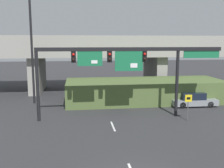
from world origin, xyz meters
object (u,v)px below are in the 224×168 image
object	(u,v)px
signal_gantry	(124,61)
parked_sedan_near_right	(193,100)
speed_limit_sign	(188,103)
highway_light_pole_near	(30,17)

from	to	relation	value
signal_gantry	parked_sedan_near_right	distance (m)	9.59
speed_limit_sign	signal_gantry	bearing A→B (deg)	163.04
signal_gantry	highway_light_pole_near	size ratio (longest dim) A/B	0.91
signal_gantry	speed_limit_sign	size ratio (longest dim) A/B	6.99
speed_limit_sign	parked_sedan_near_right	xyz separation A→B (m)	(2.66, 4.87, -0.83)
signal_gantry	highway_light_pole_near	bearing A→B (deg)	142.40
speed_limit_sign	highway_light_pole_near	distance (m)	18.03
signal_gantry	speed_limit_sign	xyz separation A→B (m)	(5.24, -1.60, -3.53)
highway_light_pole_near	parked_sedan_near_right	distance (m)	19.04
speed_limit_sign	highway_light_pole_near	xyz separation A→B (m)	(-13.99, 8.34, 7.73)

